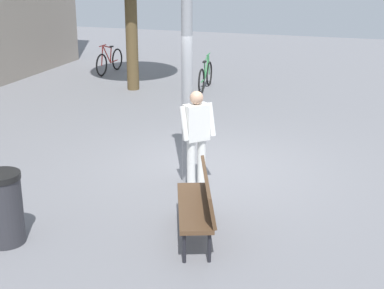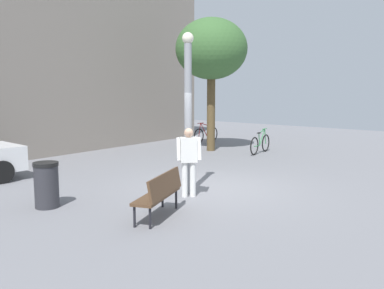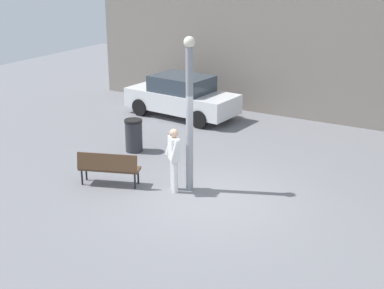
# 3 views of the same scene
# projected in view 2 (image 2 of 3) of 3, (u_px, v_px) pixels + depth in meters

# --- Properties ---
(ground_plane) EXTENTS (36.00, 36.00, 0.00)m
(ground_plane) POSITION_uv_depth(u_px,v_px,m) (213.00, 189.00, 11.18)
(ground_plane) COLOR slate
(building_facade) EXTENTS (18.54, 2.00, 7.16)m
(building_facade) POSITION_uv_depth(u_px,v_px,m) (23.00, 61.00, 16.02)
(building_facade) COLOR gray
(building_facade) RESTS_ON ground_plane
(lamppost) EXTENTS (0.28, 0.28, 3.94)m
(lamppost) POSITION_uv_depth(u_px,v_px,m) (188.00, 108.00, 10.46)
(lamppost) COLOR gray
(lamppost) RESTS_ON ground_plane
(person_by_lamppost) EXTENTS (0.58, 0.57, 1.67)m
(person_by_lamppost) POSITION_uv_depth(u_px,v_px,m) (189.00, 157.00, 10.22)
(person_by_lamppost) COLOR white
(person_by_lamppost) RESTS_ON ground_plane
(park_bench) EXTENTS (1.66, 1.00, 0.92)m
(park_bench) POSITION_uv_depth(u_px,v_px,m) (160.00, 191.00, 8.64)
(park_bench) COLOR #513823
(park_bench) RESTS_ON ground_plane
(plaza_tree) EXTENTS (2.91, 2.91, 5.40)m
(plaza_tree) POSITION_uv_depth(u_px,v_px,m) (211.00, 50.00, 17.25)
(plaza_tree) COLOR brown
(plaza_tree) RESTS_ON ground_plane
(bicycle_green) EXTENTS (1.81, 0.21, 0.97)m
(bicycle_green) POSITION_uv_depth(u_px,v_px,m) (260.00, 144.00, 17.03)
(bicycle_green) COLOR black
(bicycle_green) RESTS_ON ground_plane
(bicycle_red) EXTENTS (1.81, 0.10, 0.97)m
(bicycle_red) POSITION_uv_depth(u_px,v_px,m) (206.00, 134.00, 20.30)
(bicycle_red) COLOR black
(bicycle_red) RESTS_ON ground_plane
(trash_bin) EXTENTS (0.55, 0.55, 1.01)m
(trash_bin) POSITION_uv_depth(u_px,v_px,m) (46.00, 185.00, 9.38)
(trash_bin) COLOR #2D2D33
(trash_bin) RESTS_ON ground_plane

